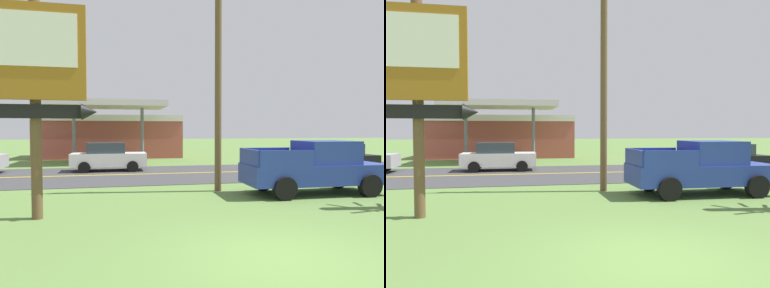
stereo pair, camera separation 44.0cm
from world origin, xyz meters
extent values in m
plane|color=#5B7F3D|center=(0.00, 0.00, 0.00)|extent=(180.00, 180.00, 0.00)
cube|color=#3D3D3F|center=(0.00, 13.00, 0.01)|extent=(140.00, 8.00, 0.02)
cube|color=gold|center=(0.00, 13.00, 0.02)|extent=(126.00, 0.20, 0.01)
cylinder|color=brown|center=(-5.03, 4.07, 2.96)|extent=(0.28, 0.28, 5.92)
cube|color=#996019|center=(-5.03, 3.89, 4.38)|extent=(2.61, 0.16, 2.48)
cube|color=white|center=(-5.03, 3.80, 4.68)|extent=(2.20, 0.03, 1.39)
cube|color=black|center=(-5.03, 3.89, 2.84)|extent=(2.35, 0.12, 0.36)
cone|color=black|center=(-3.66, 3.89, 2.84)|extent=(0.40, 0.44, 0.44)
cylinder|color=brown|center=(0.87, 7.24, 4.99)|extent=(0.26, 0.26, 9.98)
cube|color=#A84C42|center=(-3.53, 26.43, 1.80)|extent=(12.00, 6.00, 3.60)
cube|color=silver|center=(-3.53, 23.38, 3.35)|extent=(12.00, 0.12, 0.50)
cube|color=silver|center=(-3.53, 20.43, 4.20)|extent=(8.00, 5.00, 0.40)
cylinder|color=slate|center=(-5.93, 20.43, 2.10)|extent=(0.24, 0.24, 4.20)
cylinder|color=slate|center=(-1.13, 20.43, 2.10)|extent=(0.24, 0.24, 4.20)
cube|color=#233893|center=(4.18, 5.95, 0.76)|extent=(5.23, 2.04, 0.72)
cube|color=#233893|center=(4.63, 5.94, 1.54)|extent=(1.93, 1.83, 0.84)
cube|color=#28333D|center=(5.52, 5.93, 1.54)|extent=(0.13, 1.66, 0.71)
cube|color=#233893|center=(2.67, 6.89, 1.40)|extent=(1.95, 0.15, 0.56)
cube|color=#233893|center=(2.64, 5.05, 1.40)|extent=(1.95, 0.15, 0.56)
cube|color=#233893|center=(1.68, 5.99, 1.40)|extent=(0.15, 1.88, 0.56)
cylinder|color=black|center=(5.80, 6.90, 0.40)|extent=(0.80, 0.29, 0.80)
cylinder|color=black|center=(5.77, 4.94, 0.40)|extent=(0.80, 0.29, 0.80)
cylinder|color=black|center=(2.58, 6.95, 0.40)|extent=(0.80, 0.29, 0.80)
cylinder|color=black|center=(2.55, 4.99, 0.40)|extent=(0.80, 0.29, 0.80)
cube|color=black|center=(8.47, 11.00, 0.68)|extent=(4.20, 1.76, 0.72)
cube|color=#2D3842|center=(8.62, 11.00, 1.34)|extent=(2.10, 1.56, 0.60)
cylinder|color=black|center=(7.16, 10.12, 0.32)|extent=(0.64, 0.24, 0.64)
cylinder|color=black|center=(7.16, 11.88, 0.32)|extent=(0.64, 0.24, 0.64)
cylinder|color=black|center=(9.77, 10.12, 0.32)|extent=(0.64, 0.24, 0.64)
cylinder|color=black|center=(9.77, 11.88, 0.32)|extent=(0.64, 0.24, 0.64)
cube|color=silver|center=(-3.41, 15.00, 0.68)|extent=(4.20, 1.76, 0.72)
cube|color=#2D3842|center=(-3.56, 15.00, 1.34)|extent=(2.10, 1.56, 0.60)
cylinder|color=black|center=(-2.11, 15.88, 0.32)|extent=(0.64, 0.24, 0.64)
cylinder|color=black|center=(-2.11, 14.12, 0.32)|extent=(0.64, 0.24, 0.64)
cylinder|color=black|center=(-4.71, 15.88, 0.32)|extent=(0.64, 0.24, 0.64)
cylinder|color=black|center=(-4.71, 14.12, 0.32)|extent=(0.64, 0.24, 0.64)
camera|label=1|loc=(-2.94, -5.95, 2.36)|focal=33.28mm
camera|label=2|loc=(-2.51, -6.03, 2.36)|focal=33.28mm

